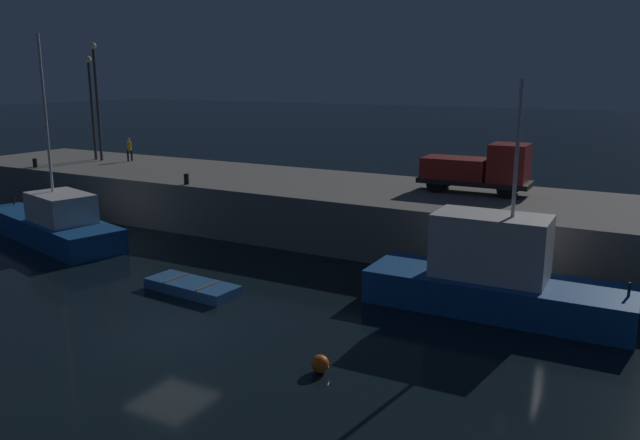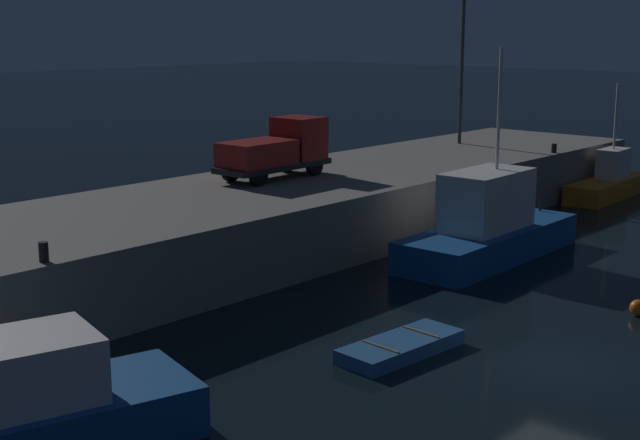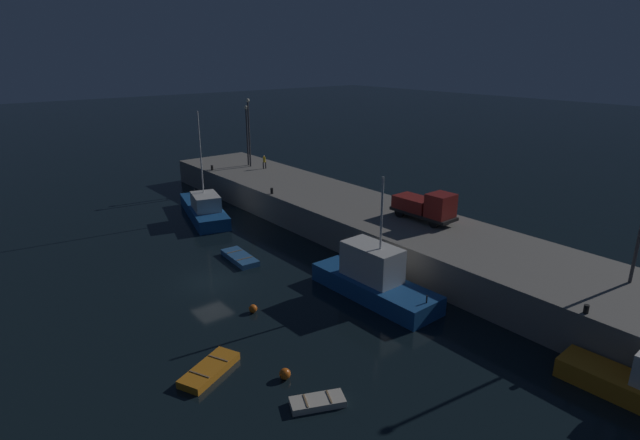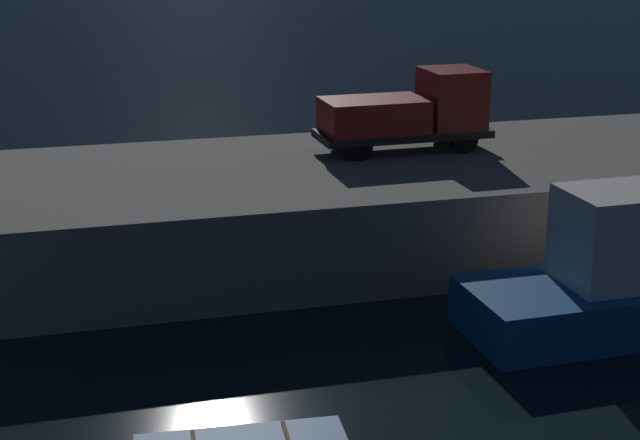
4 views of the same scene
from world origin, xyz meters
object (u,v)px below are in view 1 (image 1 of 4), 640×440
(dockworker, at_px, (129,148))
(lamp_post_west, at_px, (91,99))
(bollard_west, at_px, (186,179))
(fishing_trawler_red, at_px, (54,223))
(fishing_boat_blue, at_px, (494,277))
(mooring_buoy_near, at_px, (320,364))
(bollard_central, at_px, (35,163))
(lamp_post_east, at_px, (97,93))
(rowboat_white_mid, at_px, (192,287))
(utility_truck, at_px, (480,169))

(dockworker, bearing_deg, lamp_post_west, -169.63)
(bollard_west, bearing_deg, lamp_post_west, 158.44)
(fishing_trawler_red, height_order, fishing_boat_blue, fishing_trawler_red)
(mooring_buoy_near, relative_size, bollard_central, 0.95)
(mooring_buoy_near, bearing_deg, lamp_post_east, 148.72)
(fishing_trawler_red, bearing_deg, rowboat_white_mid, -13.36)
(fishing_boat_blue, relative_size, lamp_post_east, 1.20)
(fishing_boat_blue, distance_m, lamp_post_east, 31.74)
(fishing_trawler_red, distance_m, fishing_boat_blue, 23.03)
(fishing_boat_blue, xyz_separation_m, mooring_buoy_near, (-3.16, -7.70, -1.03))
(utility_truck, relative_size, bollard_west, 9.61)
(bollard_central, bearing_deg, lamp_post_west, 85.94)
(rowboat_white_mid, relative_size, dockworker, 2.60)
(fishing_trawler_red, bearing_deg, bollard_central, 147.21)
(rowboat_white_mid, xyz_separation_m, utility_truck, (8.07, 12.96, 3.77))
(fishing_trawler_red, relative_size, fishing_boat_blue, 1.16)
(dockworker, bearing_deg, fishing_boat_blue, -18.34)
(rowboat_white_mid, height_order, utility_truck, utility_truck)
(lamp_post_west, height_order, utility_truck, lamp_post_west)
(bollard_west, bearing_deg, bollard_central, 178.81)
(lamp_post_east, distance_m, dockworker, 4.37)
(utility_truck, bearing_deg, bollard_central, -169.87)
(fishing_trawler_red, height_order, lamp_post_west, fishing_trawler_red)
(utility_truck, distance_m, bollard_west, 15.78)
(fishing_boat_blue, height_order, lamp_post_east, lamp_post_east)
(lamp_post_east, bearing_deg, mooring_buoy_near, -31.28)
(dockworker, xyz_separation_m, bollard_west, (9.89, -5.54, -0.62))
(lamp_post_west, xyz_separation_m, bollard_west, (12.71, -5.02, -3.95))
(fishing_trawler_red, relative_size, mooring_buoy_near, 20.43)
(fishing_boat_blue, bearing_deg, lamp_post_east, 164.04)
(utility_truck, xyz_separation_m, bollard_central, (-27.89, -4.98, -0.95))
(lamp_post_east, relative_size, utility_truck, 1.43)
(fishing_boat_blue, bearing_deg, lamp_post_west, 164.13)
(bollard_central, bearing_deg, dockworker, 59.12)
(lamp_post_east, distance_m, utility_truck, 27.03)
(rowboat_white_mid, bearing_deg, lamp_post_east, 146.16)
(bollard_west, xyz_separation_m, bollard_central, (-13.04, 0.27, -0.01))
(mooring_buoy_near, relative_size, bollard_west, 0.93)
(dockworker, xyz_separation_m, bollard_central, (-3.15, -5.26, -0.63))
(lamp_post_west, relative_size, dockworker, 4.47)
(lamp_post_east, distance_m, bollard_west, 13.64)
(mooring_buoy_near, relative_size, utility_truck, 0.10)
(mooring_buoy_near, height_order, bollard_west, bollard_west)
(rowboat_white_mid, xyz_separation_m, lamp_post_west, (-19.48, 12.72, 6.77))
(fishing_trawler_red, xyz_separation_m, dockworker, (-4.88, 10.43, 2.70))
(mooring_buoy_near, bearing_deg, utility_truck, 89.88)
(rowboat_white_mid, distance_m, bollard_west, 10.64)
(utility_truck, bearing_deg, bollard_west, -160.51)
(bollard_central, bearing_deg, fishing_trawler_red, -32.79)
(rowboat_white_mid, distance_m, lamp_post_east, 23.69)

